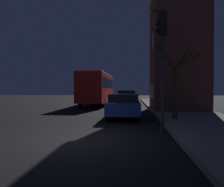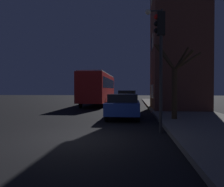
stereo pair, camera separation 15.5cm
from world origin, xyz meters
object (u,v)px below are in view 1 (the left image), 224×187
at_px(streetlamp, 158,47).
at_px(bus, 98,87).
at_px(car_near_lane, 124,106).
at_px(car_mid_lane, 127,99).
at_px(traffic_light, 162,47).
at_px(bare_tree, 175,80).

height_order(streetlamp, bus, streetlamp).
relative_size(car_near_lane, car_mid_lane, 0.84).
bearing_deg(car_near_lane, streetlamp, 42.56).
bearing_deg(bus, traffic_light, -71.95).
relative_size(bus, car_near_lane, 2.89).
distance_m(traffic_light, bus, 16.10).
distance_m(traffic_light, car_near_lane, 5.06).
relative_size(streetlamp, car_mid_lane, 1.50).
distance_m(bare_tree, car_mid_lane, 9.45).
xyz_separation_m(streetlamp, bare_tree, (0.53, -3.10, -2.35)).
relative_size(bare_tree, car_near_lane, 1.04).
height_order(bus, car_near_lane, bus).
height_order(bare_tree, car_mid_lane, bare_tree).
bearing_deg(streetlamp, car_mid_lane, 110.71).
height_order(traffic_light, bare_tree, traffic_light).
xyz_separation_m(traffic_light, bus, (-4.97, 15.26, -1.33)).
distance_m(streetlamp, car_near_lane, 4.82).
bearing_deg(car_near_lane, bare_tree, -21.65).
height_order(streetlamp, car_mid_lane, streetlamp).
xyz_separation_m(bare_tree, bus, (-6.05, 12.33, -0.16)).
height_order(streetlamp, bare_tree, streetlamp).
distance_m(streetlamp, bare_tree, 3.93).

